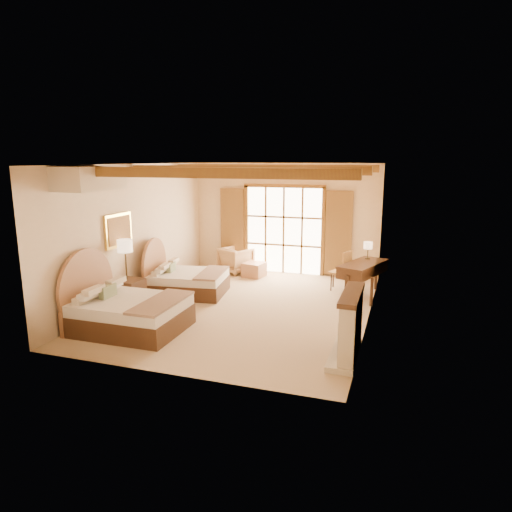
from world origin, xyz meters
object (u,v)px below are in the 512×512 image
at_px(nightstand, 130,294).
at_px(desk, 362,278).
at_px(bed_far, 183,279).
at_px(armchair, 236,260).
at_px(bed_near, 123,309).

relative_size(nightstand, desk, 0.38).
xyz_separation_m(nightstand, desk, (4.90, 2.56, 0.13)).
relative_size(bed_far, desk, 1.19).
relative_size(nightstand, armchair, 0.79).
xyz_separation_m(bed_far, armchair, (0.49, 2.43, 0.01)).
bearing_deg(armchair, bed_near, 109.89).
bearing_deg(desk, nightstand, -132.47).
relative_size(bed_near, nightstand, 3.19).
height_order(bed_near, desk, bed_near).
xyz_separation_m(bed_near, nightstand, (-0.63, 1.19, -0.09)).
distance_m(armchair, desk, 4.00).
relative_size(bed_near, bed_far, 1.03).
distance_m(bed_near, nightstand, 1.34).
bearing_deg(armchair, bed_far, 103.76).
bearing_deg(bed_near, desk, 41.00).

